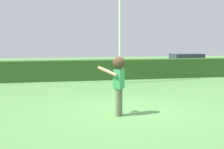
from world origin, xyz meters
The scene contains 6 objects.
ground_plane centered at (0.00, 0.00, 0.00)m, with size 60.00×60.00×0.00m, color #559048.
person centered at (-0.45, -0.35, 1.18)m, with size 0.84×0.48×1.81m.
frisbee centered at (-0.80, -0.08, 1.38)m, with size 0.23×0.24×0.05m.
lamppost centered at (1.19, 6.29, 3.78)m, with size 0.24×0.24×6.91m.
hedge_row centered at (0.00, 8.12, 0.57)m, with size 20.63×0.90×1.13m, color #2A4F1D.
parked_car_green centered at (7.65, 11.95, 0.69)m, with size 4.25×1.90×1.25m.
Camera 1 is at (-2.56, -9.27, 2.31)m, focal length 49.51 mm.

